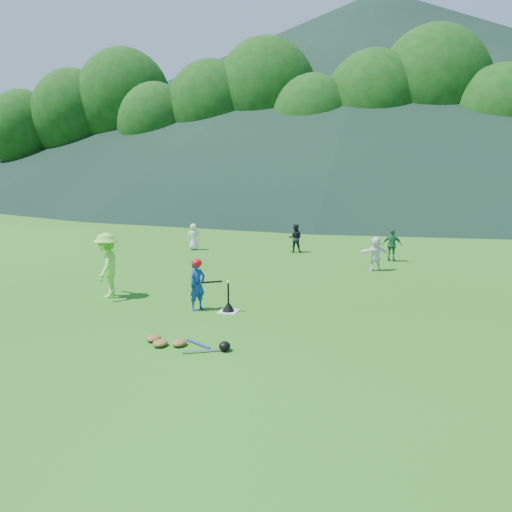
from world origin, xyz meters
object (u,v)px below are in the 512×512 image
Objects in this scene: batter_child at (197,285)px; fielder_a at (194,237)px; fielder_d at (375,254)px; batting_tee at (228,307)px; equipment_pile at (179,343)px; fielder_b at (295,238)px; fielder_c at (392,245)px; home_plate at (228,311)px; adult_coach at (107,265)px.

batter_child is 8.31m from fielder_a.
batting_tee is (-3.21, -5.60, -0.44)m from fielder_d.
equipment_pile is (-3.44, -7.99, -0.50)m from fielder_d.
equipment_pile is at bearing 80.53° from fielder_a.
fielder_b is 1.65× the size of batting_tee.
fielder_c is 1.03× the size of fielder_d.
fielder_d is at bearing 60.19° from batting_tee.
fielder_c is (3.73, 7.35, 0.58)m from home_plate.
equipment_pile is at bearing 41.23° from fielder_d.
fielder_c is 8.25m from batting_tee.
fielder_a is 4.10m from fielder_b.
fielder_b is at bearing 89.70° from batting_tee.
batter_child is at bearing 82.73° from fielder_a.
fielder_a reaches higher than equipment_pile.
equipment_pile is (-0.27, -10.56, -0.50)m from fielder_b.
fielder_d is (6.71, 5.19, -0.29)m from adult_coach.
equipment_pile is at bearing -137.07° from batter_child.
fielder_c is at bearing 63.09° from batting_tee.
fielder_b is (3.54, 7.77, -0.30)m from adult_coach.
home_plate is 8.20m from fielder_b.
fielder_c is at bearing 63.09° from home_plate.
fielder_b reaches higher than equipment_pile.
home_plate is at bearing 68.40° from fielder_c.
batter_child is 1.09× the size of fielder_d.
fielder_c is 1.82m from fielder_d.
batter_child is 1.83× the size of batting_tee.
adult_coach is at bearing 173.27° from home_plate.
batting_tee is at bearing 68.40° from fielder_c.
batting_tee is at bearing 65.42° from adult_coach.
fielder_c reaches higher than fielder_a.
fielder_c reaches higher than equipment_pile.
adult_coach is 1.53× the size of fielder_b.
home_plate is 0.12m from batting_tee.
home_plate is 6.48m from fielder_d.
adult_coach is 10.02m from fielder_c.
adult_coach is 4.37m from equipment_pile.
fielder_d is (3.21, 5.60, 0.56)m from home_plate.
fielder_a is at bearing 166.33° from adult_coach.
fielder_d is (-0.52, -1.74, -0.02)m from fielder_c.
fielder_b is at bearing 24.07° from batter_child.
adult_coach is 1.61× the size of fielder_a.
fielder_a is 8.62m from batting_tee.
adult_coach is 3.59m from batting_tee.
batter_child is 8.65m from fielder_c.
batting_tee is at bearing 87.57° from fielder_a.
equipment_pile is (-0.23, -2.38, -0.06)m from batting_tee.
home_plate is 0.66× the size of batting_tee.
home_plate is at bearing 87.57° from fielder_a.
adult_coach reaches higher than fielder_a.
batter_child reaches higher than fielder_b.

